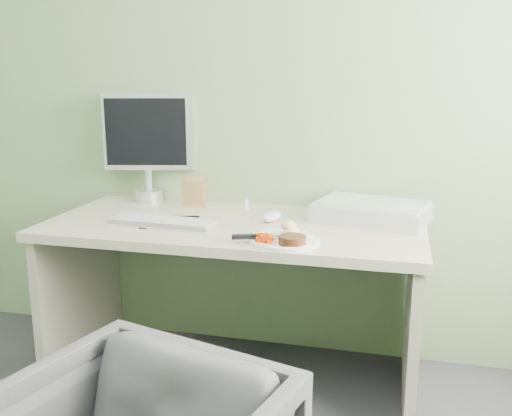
% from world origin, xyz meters
% --- Properties ---
extents(wall_back, '(3.50, 0.00, 3.50)m').
position_xyz_m(wall_back, '(0.00, 2.00, 1.35)').
color(wall_back, gray).
rests_on(wall_back, floor).
extents(desk, '(1.60, 0.75, 0.73)m').
position_xyz_m(desk, '(0.00, 1.62, 0.55)').
color(desk, beige).
rests_on(desk, floor).
extents(plate, '(0.27, 0.27, 0.01)m').
position_xyz_m(plate, '(0.27, 1.38, 0.74)').
color(plate, white).
rests_on(plate, desk).
extents(steak, '(0.13, 0.13, 0.03)m').
position_xyz_m(steak, '(0.31, 1.32, 0.76)').
color(steak, black).
rests_on(steak, plate).
extents(potato_pile, '(0.14, 0.13, 0.06)m').
position_xyz_m(potato_pile, '(0.29, 1.41, 0.78)').
color(potato_pile, tan).
rests_on(potato_pile, plate).
extents(carrot_heap, '(0.07, 0.06, 0.04)m').
position_xyz_m(carrot_heap, '(0.21, 1.33, 0.76)').
color(carrot_heap, '#E83304').
rests_on(carrot_heap, plate).
extents(steak_knife, '(0.23, 0.10, 0.02)m').
position_xyz_m(steak_knife, '(0.16, 1.34, 0.76)').
color(steak_knife, silver).
rests_on(steak_knife, plate).
extents(mousepad, '(0.28, 0.26, 0.00)m').
position_xyz_m(mousepad, '(-0.26, 1.56, 0.73)').
color(mousepad, black).
rests_on(mousepad, desk).
extents(keyboard, '(0.46, 0.16, 0.02)m').
position_xyz_m(keyboard, '(-0.28, 1.50, 0.75)').
color(keyboard, white).
rests_on(keyboard, desk).
extents(computer_mouse, '(0.10, 0.13, 0.04)m').
position_xyz_m(computer_mouse, '(0.15, 1.68, 0.75)').
color(computer_mouse, white).
rests_on(computer_mouse, desk).
extents(photo_frame, '(0.12, 0.02, 0.15)m').
position_xyz_m(photo_frame, '(-0.27, 1.85, 0.80)').
color(photo_frame, '#A6894D').
rests_on(photo_frame, desk).
extents(eyedrop_bottle, '(0.02, 0.02, 0.07)m').
position_xyz_m(eyedrop_bottle, '(-0.01, 1.85, 0.76)').
color(eyedrop_bottle, white).
rests_on(eyedrop_bottle, desk).
extents(scanner, '(0.53, 0.41, 0.07)m').
position_xyz_m(scanner, '(0.57, 1.79, 0.77)').
color(scanner, silver).
rests_on(scanner, desk).
extents(monitor, '(0.44, 0.16, 0.53)m').
position_xyz_m(monitor, '(-0.52, 1.94, 1.03)').
color(monitor, silver).
rests_on(monitor, desk).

